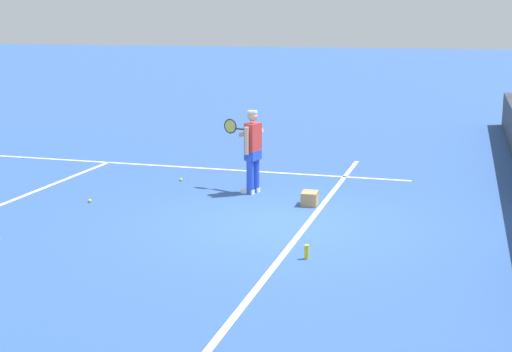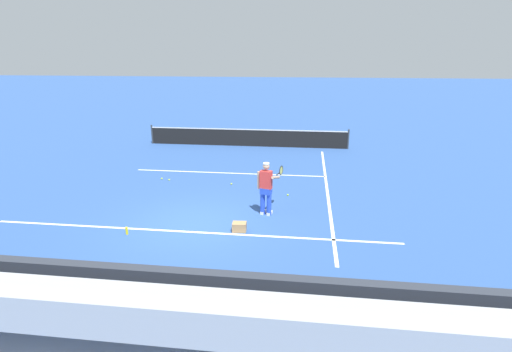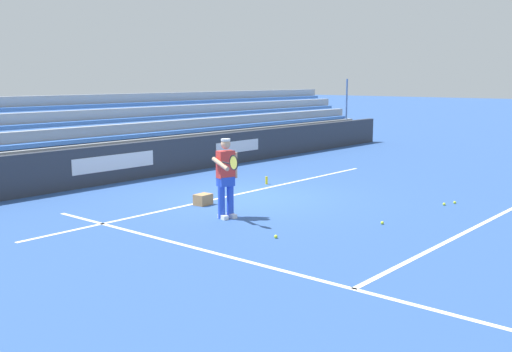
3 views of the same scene
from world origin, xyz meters
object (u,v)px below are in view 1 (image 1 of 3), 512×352
(tennis_player, at_px, (252,150))
(tennis_ball_by_box, at_px, (90,201))
(tennis_ball_far_left, at_px, (181,180))
(ball_box_cardboard, at_px, (310,198))
(water_bottle, at_px, (307,252))

(tennis_player, height_order, tennis_ball_by_box, tennis_player)
(tennis_ball_far_left, bearing_deg, tennis_player, -108.11)
(ball_box_cardboard, height_order, water_bottle, ball_box_cardboard)
(ball_box_cardboard, height_order, tennis_ball_far_left, ball_box_cardboard)
(tennis_ball_far_left, distance_m, water_bottle, 5.82)
(ball_box_cardboard, distance_m, tennis_ball_far_left, 3.43)
(tennis_ball_far_left, xyz_separation_m, tennis_ball_by_box, (-2.27, 1.00, 0.00))
(ball_box_cardboard, distance_m, tennis_ball_by_box, 4.32)
(tennis_player, height_order, ball_box_cardboard, tennis_player)
(tennis_player, bearing_deg, tennis_ball_far_left, 71.89)
(tennis_player, bearing_deg, ball_box_cardboard, -115.34)
(ball_box_cardboard, relative_size, water_bottle, 1.82)
(tennis_ball_by_box, bearing_deg, tennis_player, -59.47)
(ball_box_cardboard, relative_size, tennis_ball_by_box, 6.06)
(ball_box_cardboard, distance_m, water_bottle, 3.21)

